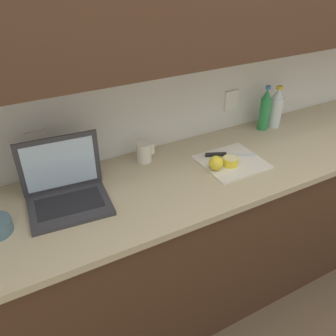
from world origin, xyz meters
TOP-DOWN VIEW (x-y plane):
  - ground_plane at (0.00, 0.00)m, footprint 12.00×12.00m
  - wall_back at (-0.00, 0.25)m, footprint 5.20×0.38m
  - counter_unit at (0.02, 0.00)m, footprint 2.56×0.65m
  - laptop at (-0.78, 0.07)m, footprint 0.37×0.29m
  - cutting_board at (0.05, -0.01)m, footprint 0.31×0.29m
  - knife at (0.04, 0.05)m, footprint 0.26×0.14m
  - lemon_half_cut at (0.02, -0.04)m, footprint 0.08×0.08m
  - lemon_whole_beside at (-0.07, -0.04)m, footprint 0.07×0.07m
  - bottle_green_soda at (0.55, 0.22)m, footprint 0.08×0.08m
  - bottle_oil_tall at (0.46, 0.22)m, footprint 0.06×0.06m
  - measuring_cup at (-0.34, 0.22)m, footprint 0.10×0.08m

SIDE VIEW (x-z plane):
  - ground_plane at x=0.00m, z-range 0.00..0.00m
  - counter_unit at x=0.02m, z-range 0.01..0.93m
  - cutting_board at x=0.05m, z-range 0.92..0.93m
  - knife at x=0.04m, z-range 0.93..0.95m
  - lemon_half_cut at x=0.02m, z-range 0.93..0.97m
  - lemon_whole_beside at x=-0.07m, z-range 0.93..1.00m
  - measuring_cup at x=-0.34m, z-range 0.92..1.02m
  - laptop at x=-0.78m, z-range 0.85..1.12m
  - bottle_green_soda at x=0.55m, z-range 0.91..1.17m
  - bottle_oil_tall at x=0.46m, z-range 0.91..1.18m
  - wall_back at x=0.00m, z-range 0.26..2.86m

